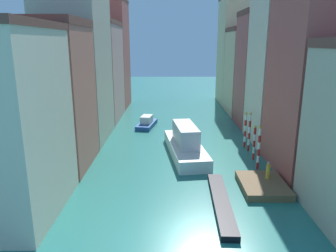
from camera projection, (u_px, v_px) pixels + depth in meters
name	position (u px, v px, depth m)	size (l,w,h in m)	color
ground_plane	(177.00, 133.00, 45.98)	(154.00, 154.00, 0.00)	#28756B
building_left_0	(3.00, 123.00, 23.13)	(7.48, 9.97, 14.16)	beige
building_left_1	(50.00, 95.00, 32.41)	(7.48, 8.71, 14.94)	#C6705B
building_left_2	(76.00, 57.00, 41.21)	(7.48, 10.94, 21.56)	#BCB299
building_left_3	(97.00, 71.00, 53.10)	(7.48, 11.64, 16.02)	tan
building_left_4	(108.00, 54.00, 62.99)	(7.48, 9.94, 20.71)	#B25147
building_right_1	(318.00, 81.00, 30.76)	(7.48, 10.30, 18.21)	#B25147
building_right_2	(285.00, 58.00, 39.83)	(7.48, 8.90, 21.45)	beige
building_right_3	(264.00, 70.00, 48.68)	(7.48, 7.96, 17.21)	#B25147
building_right_4	(249.00, 71.00, 57.97)	(7.48, 10.16, 15.20)	beige
building_right_5	(238.00, 51.00, 67.08)	(7.48, 10.32, 21.69)	beige
waterfront_dock	(263.00, 185.00, 28.67)	(3.94, 5.26, 0.64)	brown
person_on_dock	(268.00, 171.00, 29.18)	(0.36, 0.36, 1.60)	gold
mooring_pole_0	(259.00, 147.00, 32.63)	(0.30, 0.30, 4.59)	red
mooring_pole_1	(254.00, 142.00, 35.37)	(0.28, 0.28, 3.91)	red
mooring_pole_2	(249.00, 132.00, 38.07)	(0.29, 0.29, 4.73)	red
mooring_pole_3	(245.00, 129.00, 39.53)	(0.31, 0.31, 4.43)	red
vaporetto_white	(185.00, 144.00, 37.12)	(5.00, 12.27, 3.55)	white
gondola_black	(221.00, 202.00, 25.78)	(1.59, 10.19, 0.50)	black
motorboat_0	(147.00, 123.00, 49.63)	(3.15, 6.15, 1.70)	#234C93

